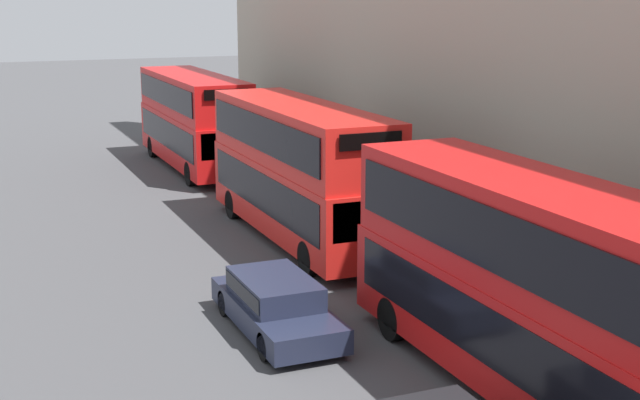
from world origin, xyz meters
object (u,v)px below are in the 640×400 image
object	(u,v)px
bus_second_in_queue	(299,166)
pedestrian	(609,330)
bus_leading	(542,284)
car_hatchback	(276,303)
bus_third_in_queue	(193,117)

from	to	relation	value
bus_second_in_queue	pedestrian	xyz separation A→B (m)	(2.45, -11.69, -1.61)
bus_leading	pedestrian	bearing A→B (deg)	18.50
bus_leading	car_hatchback	world-z (taller)	bus_leading
bus_leading	car_hatchback	size ratio (longest dim) A/B	2.34
bus_leading	car_hatchback	bearing A→B (deg)	122.22
bus_second_in_queue	bus_leading	bearing A→B (deg)	-90.00
bus_leading	pedestrian	world-z (taller)	bus_leading
pedestrian	bus_third_in_queue	bearing A→B (deg)	95.69
car_hatchback	pedestrian	xyz separation A→B (m)	(5.85, -4.58, 0.10)
bus_leading	bus_second_in_queue	size ratio (longest dim) A/B	1.06
car_hatchback	pedestrian	distance (m)	7.43
pedestrian	car_hatchback	bearing A→B (deg)	141.96
bus_third_in_queue	car_hatchback	size ratio (longest dim) A/B	2.21
bus_leading	bus_second_in_queue	bearing A→B (deg)	90.00
bus_third_in_queue	pedestrian	world-z (taller)	bus_third_in_queue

